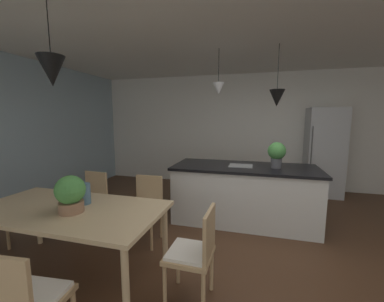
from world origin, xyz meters
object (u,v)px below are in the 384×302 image
Objects in this scene: refrigerator at (324,152)px; potted_plant_on_island at (277,153)px; potted_plant_on_table at (70,193)px; dining_table at (69,214)px; chair_far_right at (146,207)px; chair_near_right at (25,302)px; kitchen_island at (244,193)px; chair_kitchen_end at (195,251)px; chair_far_left at (91,201)px; vase_on_dining_table at (84,194)px.

refrigerator is 4.77× the size of potted_plant_on_island.
potted_plant_on_island reaches higher than potted_plant_on_table.
dining_table is 4.96× the size of potted_plant_on_island.
dining_table is 0.29m from potted_plant_on_table.
potted_plant_on_table is (-0.31, -0.94, 0.45)m from chair_far_right.
kitchen_island is at bearing 65.60° from chair_near_right.
chair_kitchen_end is (1.34, -0.00, -0.20)m from dining_table.
chair_kitchen_end is 1.87m from kitchen_island.
chair_far_left is at bearing -154.95° from kitchen_island.
dining_table is 4.88m from refrigerator.
chair_far_right is 2.07m from potted_plant_on_island.
kitchen_island reaches higher than chair_kitchen_end.
kitchen_island is at bearing 38.55° from chair_far_right.
vase_on_dining_table is at bearing 61.93° from dining_table.
vase_on_dining_table reaches higher than chair_far_right.
potted_plant_on_island is (2.57, 0.98, 0.65)m from chair_far_left.
potted_plant_on_island reaches higher than vase_on_dining_table.
refrigerator is at bearing 37.36° from chair_far_left.
potted_plant_on_island is 2.68m from vase_on_dining_table.
chair_far_left and chair_kitchen_end have the same top height.
dining_table is 1.36m from chair_kitchen_end.
potted_plant_on_table is (-1.54, -1.92, 0.47)m from kitchen_island.
kitchen_island reaches higher than dining_table.
chair_far_left is at bearing -179.99° from chair_far_right.
chair_near_right is 1.00× the size of chair_kitchen_end.
chair_kitchen_end is 0.39× the size of kitchen_island.
refrigerator is (3.23, 3.65, 0.26)m from dining_table.
chair_far_right is at bearing 63.13° from dining_table.
chair_far_left is 0.95m from vase_on_dining_table.
potted_plant_on_island is (0.79, 1.84, 0.65)m from chair_kitchen_end.
chair_far_left is 0.87m from chair_far_right.
kitchen_island is (1.23, 0.98, -0.01)m from chair_far_right.
vase_on_dining_table is at bearing 101.06° from potted_plant_on_table.
chair_near_right and chair_far_right have the same top height.
chair_near_right is 1.24m from chair_kitchen_end.
refrigerator is at bearing 45.02° from chair_far_right.
potted_plant_on_table is 1.67× the size of vase_on_dining_table.
chair_far_left is 1.00× the size of chair_near_right.
chair_near_right is at bearing -121.70° from refrigerator.
kitchen_island is at bearing 46.85° from vase_on_dining_table.
chair_near_right is 3.25m from potted_plant_on_island.
dining_table is at bearing -116.87° from chair_far_right.
chair_far_right is at bearing 136.49° from chair_kitchen_end.
potted_plant_on_table is at bearing -129.72° from refrigerator.
dining_table is 0.87× the size of kitchen_island.
potted_plant_on_table reaches higher than chair_near_right.
chair_far_right is 1.25m from chair_kitchen_end.
chair_near_right is 1.00× the size of chair_far_right.
chair_far_left is 1.93m from chair_near_right.
chair_near_right is at bearing -67.57° from potted_plant_on_table.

